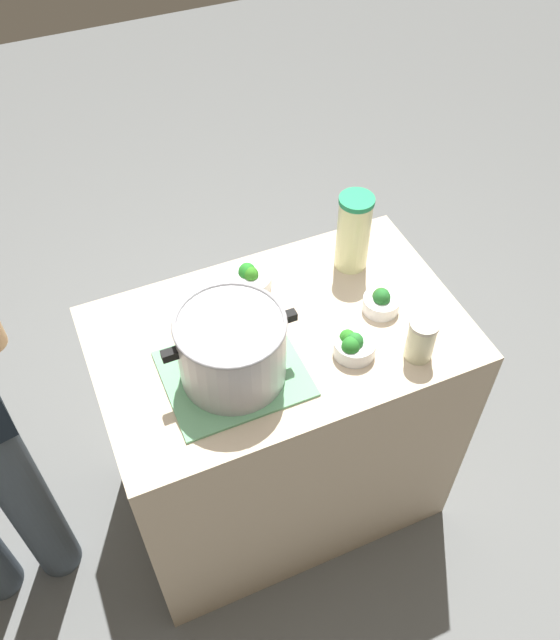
# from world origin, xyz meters

# --- Properties ---
(ground_plane) EXTENTS (8.00, 8.00, 0.00)m
(ground_plane) POSITION_xyz_m (0.00, 0.00, 0.00)
(ground_plane) COLOR slate
(counter_slab) EXTENTS (1.02, 0.64, 0.91)m
(counter_slab) POSITION_xyz_m (0.00, 0.00, 0.46)
(counter_slab) COLOR #C6B296
(counter_slab) RESTS_ON ground_plane
(dish_cloth) EXTENTS (0.36, 0.30, 0.01)m
(dish_cloth) POSITION_xyz_m (0.17, 0.09, 0.92)
(dish_cloth) COLOR #69AA7A
(dish_cloth) RESTS_ON counter_slab
(cooking_pot) EXTENTS (0.35, 0.28, 0.20)m
(cooking_pot) POSITION_xyz_m (0.17, 0.09, 1.02)
(cooking_pot) COLOR #B7B7BC
(cooking_pot) RESTS_ON dish_cloth
(lemonade_pitcher) EXTENTS (0.10, 0.10, 0.25)m
(lemonade_pitcher) POSITION_xyz_m (-0.30, -0.17, 1.04)
(lemonade_pitcher) COLOR beige
(lemonade_pitcher) RESTS_ON counter_slab
(mason_jar) EXTENTS (0.08, 0.08, 0.13)m
(mason_jar) POSITION_xyz_m (-0.30, 0.22, 0.98)
(mason_jar) COLOR beige
(mason_jar) RESTS_ON counter_slab
(broccoli_bowl_front) EXTENTS (0.10, 0.10, 0.08)m
(broccoli_bowl_front) POSITION_xyz_m (-0.29, 0.03, 0.94)
(broccoli_bowl_front) COLOR silver
(broccoli_bowl_front) RESTS_ON counter_slab
(broccoli_bowl_center) EXTENTS (0.14, 0.14, 0.07)m
(broccoli_bowl_center) POSITION_xyz_m (0.01, -0.20, 0.94)
(broccoli_bowl_center) COLOR silver
(broccoli_bowl_center) RESTS_ON counter_slab
(broccoli_bowl_back) EXTENTS (0.11, 0.11, 0.08)m
(broccoli_bowl_back) POSITION_xyz_m (-0.15, 0.14, 0.94)
(broccoli_bowl_back) COLOR silver
(broccoli_bowl_back) RESTS_ON counter_slab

